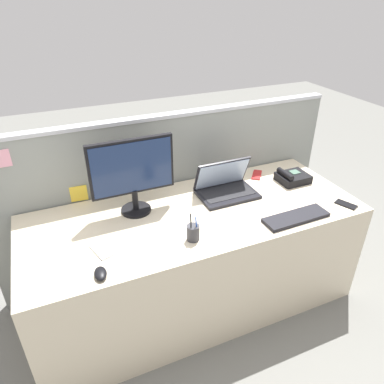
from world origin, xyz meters
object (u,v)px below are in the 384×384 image
at_px(computer_mouse_right_hand, 100,273).
at_px(pen_cup, 193,233).
at_px(keyboard_main, 296,217).
at_px(cell_phone_white_slab, 101,251).
at_px(cell_phone_black_slab, 346,204).
at_px(laptop, 225,186).
at_px(cell_phone_red_case, 257,175).
at_px(desk_phone, 292,177).
at_px(desktop_monitor, 132,171).

bearing_deg(computer_mouse_right_hand, pen_cup, 14.21).
bearing_deg(keyboard_main, cell_phone_white_slab, 170.86).
bearing_deg(cell_phone_white_slab, cell_phone_black_slab, -22.30).
bearing_deg(cell_phone_white_slab, laptop, 1.35).
distance_m(computer_mouse_right_hand, cell_phone_black_slab, 1.55).
height_order(pen_cup, cell_phone_white_slab, pen_cup).
bearing_deg(cell_phone_red_case, desk_phone, -6.39).
height_order(desktop_monitor, cell_phone_white_slab, desktop_monitor).
relative_size(pen_cup, cell_phone_red_case, 1.19).
xyz_separation_m(pen_cup, cell_phone_red_case, (0.73, 0.51, -0.04)).
bearing_deg(keyboard_main, desktop_monitor, 149.83).
xyz_separation_m(computer_mouse_right_hand, cell_phone_white_slab, (0.04, 0.18, -0.01)).
bearing_deg(desk_phone, computer_mouse_right_hand, -163.66).
xyz_separation_m(laptop, cell_phone_red_case, (0.34, 0.13, -0.05)).
bearing_deg(keyboard_main, pen_cup, 173.48).
relative_size(desk_phone, cell_phone_red_case, 1.41).
distance_m(desk_phone, computer_mouse_right_hand, 1.49).
height_order(laptop, pen_cup, laptop).
height_order(desk_phone, cell_phone_black_slab, desk_phone).
relative_size(pen_cup, cell_phone_white_slab, 1.20).
distance_m(cell_phone_red_case, cell_phone_white_slab, 1.28).
relative_size(laptop, cell_phone_white_slab, 2.59).
bearing_deg(laptop, pen_cup, -136.33).
distance_m(desk_phone, cell_phone_black_slab, 0.41).
relative_size(keyboard_main, cell_phone_red_case, 2.78).
height_order(desktop_monitor, pen_cup, desktop_monitor).
bearing_deg(cell_phone_black_slab, desktop_monitor, 136.58).
xyz_separation_m(cell_phone_red_case, cell_phone_black_slab, (0.30, -0.57, 0.00)).
bearing_deg(pen_cup, cell_phone_black_slab, -3.35).
bearing_deg(desk_phone, pen_cup, -159.85).
bearing_deg(computer_mouse_right_hand, keyboard_main, 6.10).
relative_size(desk_phone, pen_cup, 1.18).
xyz_separation_m(laptop, desk_phone, (0.51, -0.04, -0.02)).
relative_size(laptop, desk_phone, 1.82).
bearing_deg(cell_phone_black_slab, pen_cup, 154.08).
distance_m(cell_phone_red_case, cell_phone_black_slab, 0.65).
xyz_separation_m(keyboard_main, computer_mouse_right_hand, (-1.16, -0.02, 0.01)).
bearing_deg(laptop, cell_phone_black_slab, -34.64).
distance_m(keyboard_main, computer_mouse_right_hand, 1.16).
relative_size(desktop_monitor, cell_phone_red_case, 3.40).
bearing_deg(desktop_monitor, cell_phone_red_case, 6.13).
xyz_separation_m(pen_cup, cell_phone_black_slab, (1.03, -0.06, -0.04)).
xyz_separation_m(laptop, pen_cup, (-0.40, -0.38, -0.01)).
bearing_deg(pen_cup, computer_mouse_right_hand, -170.67).
bearing_deg(cell_phone_red_case, keyboard_main, -59.87).
distance_m(desktop_monitor, laptop, 0.64).
bearing_deg(cell_phone_white_slab, keyboard_main, -24.36).
bearing_deg(pen_cup, cell_phone_white_slab, 168.53).
bearing_deg(desk_phone, keyboard_main, -124.01).
relative_size(desktop_monitor, computer_mouse_right_hand, 5.02).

